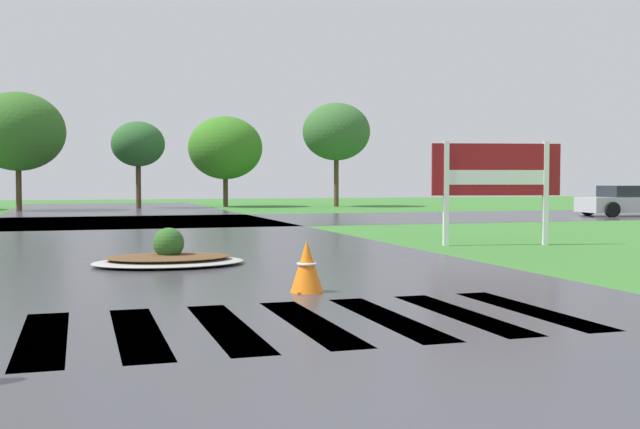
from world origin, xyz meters
The scene contains 8 objects.
asphalt_roadway centered at (0.00, 10.00, 0.00)m, with size 10.51×80.00×0.01m, color #35353A.
asphalt_cross_road centered at (0.00, 25.39, 0.00)m, with size 90.00×9.46×0.01m, color #35353A.
crosswalk_stripes centered at (0.00, 3.84, 0.00)m, with size 6.75×2.86×0.01m.
estate_billboard centered at (7.47, 12.04, 1.67)m, with size 3.02×0.74×2.44m.
median_island centered at (-0.37, 9.99, 0.14)m, with size 2.72×1.92×0.68m.
car_dark_suv centered at (20.82, 23.71, 0.62)m, with size 4.59×2.39×1.31m.
traffic_cone centered at (1.06, 6.01, 0.35)m, with size 0.46×0.46×0.71m.
background_treeline centered at (-1.08, 39.14, 3.79)m, with size 34.04×7.28×6.05m.
Camera 1 is at (-1.90, -4.06, 1.53)m, focal length 43.40 mm.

